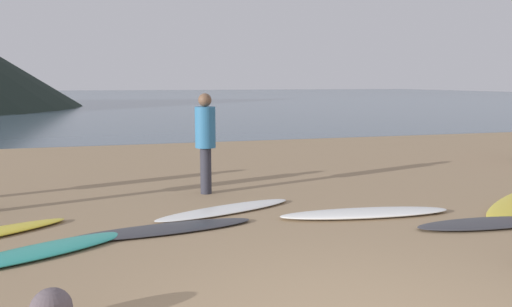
% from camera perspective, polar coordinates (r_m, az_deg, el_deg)
% --- Properties ---
extents(ground_plane, '(120.00, 120.00, 0.20)m').
position_cam_1_polar(ground_plane, '(13.38, -8.37, -0.77)').
color(ground_plane, '#997C5B').
rests_on(ground_plane, ground).
extents(ocean_water, '(140.00, 100.00, 0.01)m').
position_cam_1_polar(ocean_water, '(66.10, -14.59, 6.16)').
color(ocean_water, '#475B6B').
rests_on(ocean_water, ground).
extents(surfboard_1, '(2.12, 1.44, 0.08)m').
position_cam_1_polar(surfboard_1, '(6.35, -23.10, -10.04)').
color(surfboard_1, teal).
rests_on(surfboard_1, ground).
extents(surfboard_2, '(2.48, 0.82, 0.06)m').
position_cam_1_polar(surfboard_2, '(6.82, -10.37, -8.34)').
color(surfboard_2, '#333338').
rests_on(surfboard_2, ground).
extents(surfboard_3, '(2.32, 1.20, 0.07)m').
position_cam_1_polar(surfboard_3, '(7.69, -3.47, -6.31)').
color(surfboard_3, white).
rests_on(surfboard_3, ground).
extents(surfboard_4, '(2.60, 0.80, 0.09)m').
position_cam_1_polar(surfboard_4, '(7.61, 12.19, -6.54)').
color(surfboard_4, white).
rests_on(surfboard_4, ground).
extents(surfboard_5, '(2.06, 0.64, 0.08)m').
position_cam_1_polar(surfboard_5, '(7.61, 24.37, -7.15)').
color(surfboard_5, '#333338').
rests_on(surfboard_5, ground).
extents(person_2, '(0.35, 0.35, 1.74)m').
position_cam_1_polar(person_2, '(8.79, -5.71, 2.08)').
color(person_2, '#2D2D38').
rests_on(person_2, ground).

